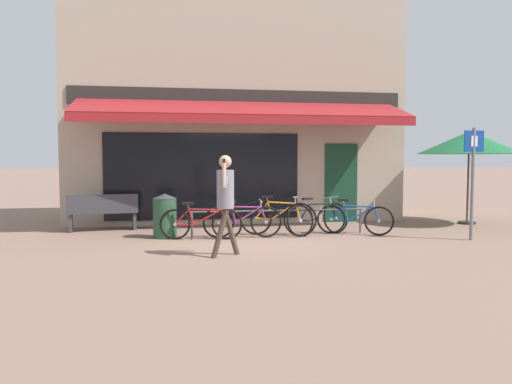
# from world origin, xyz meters

# --- Properties ---
(ground_plane) EXTENTS (160.00, 160.00, 0.00)m
(ground_plane) POSITION_xyz_m (0.00, 0.00, 0.00)
(ground_plane) COLOR #846656
(shop_front) EXTENTS (8.99, 4.50, 6.13)m
(shop_front) POSITION_xyz_m (0.25, 4.06, 3.06)
(shop_front) COLOR tan
(shop_front) RESTS_ON ground_plane
(bike_rack_rail) EXTENTS (3.93, 0.04, 0.57)m
(bike_rack_rail) POSITION_xyz_m (0.79, 0.56, 0.48)
(bike_rack_rail) COLOR #47494F
(bike_rack_rail) RESTS_ON ground_plane
(bicycle_red) EXTENTS (1.73, 0.52, 0.79)m
(bicycle_red) POSITION_xyz_m (-0.95, 0.25, 0.35)
(bicycle_red) COLOR black
(bicycle_red) RESTS_ON ground_plane
(bicycle_purple) EXTENTS (1.70, 0.52, 0.82)m
(bicycle_purple) POSITION_xyz_m (-0.06, 0.30, 0.37)
(bicycle_purple) COLOR black
(bicycle_purple) RESTS_ON ground_plane
(bicycle_orange) EXTENTS (1.63, 0.79, 0.89)m
(bicycle_orange) POSITION_xyz_m (0.76, 0.52, 0.40)
(bicycle_orange) COLOR black
(bicycle_orange) RESTS_ON ground_plane
(bicycle_black) EXTENTS (1.65, 0.81, 0.87)m
(bicycle_black) POSITION_xyz_m (1.68, 0.46, 0.38)
(bicycle_black) COLOR black
(bicycle_black) RESTS_ON ground_plane
(bicycle_blue) EXTENTS (1.58, 0.87, 0.81)m
(bicycle_blue) POSITION_xyz_m (2.50, 0.37, 0.35)
(bicycle_blue) COLOR black
(bicycle_blue) RESTS_ON ground_plane
(pedestrian_adult) EXTENTS (0.56, 0.56, 1.78)m
(pedestrian_adult) POSITION_xyz_m (-0.63, -1.61, 1.11)
(pedestrian_adult) COLOR #47382D
(pedestrian_adult) RESTS_ON ground_plane
(litter_bin) EXTENTS (0.51, 0.51, 0.95)m
(litter_bin) POSITION_xyz_m (-1.70, 0.62, 0.48)
(litter_bin) COLOR #23472D
(litter_bin) RESTS_ON ground_plane
(parking_sign) EXTENTS (0.44, 0.07, 2.34)m
(parking_sign) POSITION_xyz_m (4.63, -0.78, 1.44)
(parking_sign) COLOR slate
(parking_sign) RESTS_ON ground_plane
(cafe_parasol) EXTENTS (2.59, 2.59, 2.41)m
(cafe_parasol) POSITION_xyz_m (6.07, 1.61, 2.11)
(cafe_parasol) COLOR #4C3D2D
(cafe_parasol) RESTS_ON ground_plane
(park_bench) EXTENTS (1.64, 0.64, 0.87)m
(park_bench) POSITION_xyz_m (-3.14, 1.89, 0.46)
(park_bench) COLOR #38383D
(park_bench) RESTS_ON ground_plane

